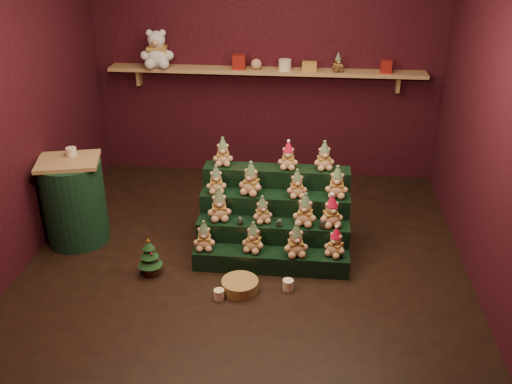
# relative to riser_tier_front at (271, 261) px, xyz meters

# --- Properties ---
(ground) EXTENTS (4.00, 4.00, 0.00)m
(ground) POSITION_rel_riser_tier_front_xyz_m (-0.23, 0.18, -0.09)
(ground) COLOR black
(ground) RESTS_ON ground
(back_wall) EXTENTS (4.00, 0.10, 2.80)m
(back_wall) POSITION_rel_riser_tier_front_xyz_m (-0.23, 2.23, 1.31)
(back_wall) COLOR black
(back_wall) RESTS_ON ground
(front_wall) EXTENTS (4.00, 0.10, 2.80)m
(front_wall) POSITION_rel_riser_tier_front_xyz_m (-0.23, -1.87, 1.31)
(front_wall) COLOR black
(front_wall) RESTS_ON ground
(left_wall) EXTENTS (0.10, 4.00, 2.80)m
(left_wall) POSITION_rel_riser_tier_front_xyz_m (-2.28, 0.18, 1.31)
(left_wall) COLOR black
(left_wall) RESTS_ON ground
(right_wall) EXTENTS (0.10, 4.00, 2.80)m
(right_wall) POSITION_rel_riser_tier_front_xyz_m (1.82, 0.18, 1.31)
(right_wall) COLOR black
(right_wall) RESTS_ON ground
(back_shelf) EXTENTS (3.60, 0.26, 0.24)m
(back_shelf) POSITION_rel_riser_tier_front_xyz_m (-0.23, 2.06, 1.20)
(back_shelf) COLOR tan
(back_shelf) RESTS_ON ground
(riser_tier_front) EXTENTS (1.40, 0.22, 0.18)m
(riser_tier_front) POSITION_rel_riser_tier_front_xyz_m (0.00, 0.00, 0.00)
(riser_tier_front) COLOR black
(riser_tier_front) RESTS_ON ground
(riser_tier_midfront) EXTENTS (1.40, 0.22, 0.36)m
(riser_tier_midfront) POSITION_rel_riser_tier_front_xyz_m (0.00, 0.22, 0.09)
(riser_tier_midfront) COLOR black
(riser_tier_midfront) RESTS_ON ground
(riser_tier_midback) EXTENTS (1.40, 0.22, 0.54)m
(riser_tier_midback) POSITION_rel_riser_tier_front_xyz_m (0.00, 0.44, 0.18)
(riser_tier_midback) COLOR black
(riser_tier_midback) RESTS_ON ground
(riser_tier_back) EXTENTS (1.40, 0.22, 0.72)m
(riser_tier_back) POSITION_rel_riser_tier_front_xyz_m (0.00, 0.66, 0.27)
(riser_tier_back) COLOR black
(riser_tier_back) RESTS_ON ground
(teddy_0) EXTENTS (0.21, 0.19, 0.27)m
(teddy_0) POSITION_rel_riser_tier_front_xyz_m (-0.60, 0.00, 0.23)
(teddy_0) COLOR tan
(teddy_0) RESTS_ON riser_tier_front
(teddy_1) EXTENTS (0.24, 0.23, 0.28)m
(teddy_1) POSITION_rel_riser_tier_front_xyz_m (-0.16, 0.01, 0.23)
(teddy_1) COLOR tan
(teddy_1) RESTS_ON riser_tier_front
(teddy_2) EXTENTS (0.26, 0.24, 0.30)m
(teddy_2) POSITION_rel_riser_tier_front_xyz_m (0.22, -0.02, 0.24)
(teddy_2) COLOR tan
(teddy_2) RESTS_ON riser_tier_front
(teddy_3) EXTENTS (0.26, 0.25, 0.27)m
(teddy_3) POSITION_rel_riser_tier_front_xyz_m (0.57, 0.01, 0.23)
(teddy_3) COLOR tan
(teddy_3) RESTS_ON riser_tier_front
(teddy_4) EXTENTS (0.26, 0.24, 0.31)m
(teddy_4) POSITION_rel_riser_tier_front_xyz_m (-0.50, 0.24, 0.42)
(teddy_4) COLOR tan
(teddy_4) RESTS_ON riser_tier_midfront
(teddy_5) EXTENTS (0.23, 0.22, 0.25)m
(teddy_5) POSITION_rel_riser_tier_front_xyz_m (-0.10, 0.23, 0.40)
(teddy_5) COLOR tan
(teddy_5) RESTS_ON riser_tier_midfront
(teddy_6) EXTENTS (0.25, 0.23, 0.30)m
(teddy_6) POSITION_rel_riser_tier_front_xyz_m (0.29, 0.23, 0.42)
(teddy_6) COLOR tan
(teddy_6) RESTS_ON riser_tier_midfront
(teddy_7) EXTENTS (0.26, 0.25, 0.30)m
(teddy_7) POSITION_rel_riser_tier_front_xyz_m (0.52, 0.22, 0.42)
(teddy_7) COLOR tan
(teddy_7) RESTS_ON riser_tier_midfront
(teddy_8) EXTENTS (0.22, 0.20, 0.27)m
(teddy_8) POSITION_rel_riser_tier_front_xyz_m (-0.55, 0.44, 0.58)
(teddy_8) COLOR tan
(teddy_8) RESTS_ON riser_tier_midback
(teddy_9) EXTENTS (0.27, 0.26, 0.31)m
(teddy_9) POSITION_rel_riser_tier_front_xyz_m (-0.22, 0.44, 0.61)
(teddy_9) COLOR tan
(teddy_9) RESTS_ON riser_tier_midback
(teddy_10) EXTENTS (0.22, 0.20, 0.26)m
(teddy_10) POSITION_rel_riser_tier_front_xyz_m (0.20, 0.42, 0.58)
(teddy_10) COLOR tan
(teddy_10) RESTS_ON riser_tier_midback
(teddy_11) EXTENTS (0.22, 0.19, 0.30)m
(teddy_11) POSITION_rel_riser_tier_front_xyz_m (0.57, 0.46, 0.60)
(teddy_11) COLOR tan
(teddy_11) RESTS_ON riser_tier_midback
(teddy_12) EXTENTS (0.21, 0.19, 0.27)m
(teddy_12) POSITION_rel_riser_tier_front_xyz_m (-0.52, 0.68, 0.77)
(teddy_12) COLOR tan
(teddy_12) RESTS_ON riser_tier_back
(teddy_13) EXTENTS (0.19, 0.17, 0.26)m
(teddy_13) POSITION_rel_riser_tier_front_xyz_m (0.11, 0.65, 0.76)
(teddy_13) COLOR tan
(teddy_13) RESTS_ON riser_tier_back
(teddy_14) EXTENTS (0.23, 0.22, 0.27)m
(teddy_14) POSITION_rel_riser_tier_front_xyz_m (0.44, 0.67, 0.77)
(teddy_14) COLOR tan
(teddy_14) RESTS_ON riser_tier_back
(snow_globe_a) EXTENTS (0.06, 0.06, 0.08)m
(snow_globe_a) POSITION_rel_riser_tier_front_xyz_m (-0.29, 0.16, 0.31)
(snow_globe_a) COLOR black
(snow_globe_a) RESTS_ON riser_tier_midfront
(snow_globe_b) EXTENTS (0.06, 0.06, 0.08)m
(snow_globe_b) POSITION_rel_riser_tier_front_xyz_m (0.06, 0.16, 0.31)
(snow_globe_b) COLOR black
(snow_globe_b) RESTS_ON riser_tier_midfront
(snow_globe_c) EXTENTS (0.06, 0.06, 0.09)m
(snow_globe_c) POSITION_rel_riser_tier_front_xyz_m (0.45, 0.16, 0.31)
(snow_globe_c) COLOR black
(snow_globe_c) RESTS_ON riser_tier_midfront
(side_table) EXTENTS (0.65, 0.59, 0.85)m
(side_table) POSITION_rel_riser_tier_front_xyz_m (-1.93, 0.34, 0.33)
(side_table) COLOR tan
(side_table) RESTS_ON ground
(table_ornament) EXTENTS (0.10, 0.10, 0.08)m
(table_ornament) POSITION_rel_riser_tier_front_xyz_m (-1.93, 0.44, 0.80)
(table_ornament) COLOR beige
(table_ornament) RESTS_ON side_table
(mini_christmas_tree) EXTENTS (0.22, 0.22, 0.37)m
(mini_christmas_tree) POSITION_rel_riser_tier_front_xyz_m (-1.06, -0.18, 0.09)
(mini_christmas_tree) COLOR #412417
(mini_christmas_tree) RESTS_ON ground
(mug_left) EXTENTS (0.09, 0.09, 0.09)m
(mug_left) POSITION_rel_riser_tier_front_xyz_m (-0.40, -0.49, -0.05)
(mug_left) COLOR beige
(mug_left) RESTS_ON ground
(mug_right) EXTENTS (0.09, 0.09, 0.09)m
(mug_right) POSITION_rel_riser_tier_front_xyz_m (0.17, -0.29, -0.04)
(mug_right) COLOR beige
(mug_right) RESTS_ON ground
(wicker_basket) EXTENTS (0.39, 0.39, 0.10)m
(wicker_basket) POSITION_rel_riser_tier_front_xyz_m (-0.24, -0.35, -0.04)
(wicker_basket) COLOR #A58042
(wicker_basket) RESTS_ON ground
(white_bear) EXTENTS (0.42, 0.39, 0.53)m
(white_bear) POSITION_rel_riser_tier_front_xyz_m (-1.47, 2.02, 1.50)
(white_bear) COLOR silver
(white_bear) RESTS_ON back_shelf
(brown_bear) EXTENTS (0.18, 0.17, 0.20)m
(brown_bear) POSITION_rel_riser_tier_front_xyz_m (0.57, 2.02, 1.33)
(brown_bear) COLOR #51371B
(brown_bear) RESTS_ON back_shelf
(gift_tin_red_a) EXTENTS (0.14, 0.14, 0.16)m
(gift_tin_red_a) POSITION_rel_riser_tier_front_xyz_m (-0.53, 2.03, 1.31)
(gift_tin_red_a) COLOR maroon
(gift_tin_red_a) RESTS_ON back_shelf
(gift_tin_cream) EXTENTS (0.14, 0.14, 0.12)m
(gift_tin_cream) POSITION_rel_riser_tier_front_xyz_m (-0.01, 2.03, 1.29)
(gift_tin_cream) COLOR beige
(gift_tin_cream) RESTS_ON back_shelf
(gift_tin_red_b) EXTENTS (0.12, 0.12, 0.14)m
(gift_tin_red_b) POSITION_rel_riser_tier_front_xyz_m (1.10, 2.03, 1.30)
(gift_tin_red_b) COLOR maroon
(gift_tin_red_b) RESTS_ON back_shelf
(shelf_plush_ball) EXTENTS (0.12, 0.12, 0.12)m
(shelf_plush_ball) POSITION_rel_riser_tier_front_xyz_m (-0.34, 2.03, 1.29)
(shelf_plush_ball) COLOR tan
(shelf_plush_ball) RESTS_ON back_shelf
(scarf_gift_box) EXTENTS (0.16, 0.10, 0.10)m
(scarf_gift_box) POSITION_rel_riser_tier_front_xyz_m (0.26, 2.03, 1.28)
(scarf_gift_box) COLOR orange
(scarf_gift_box) RESTS_ON back_shelf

